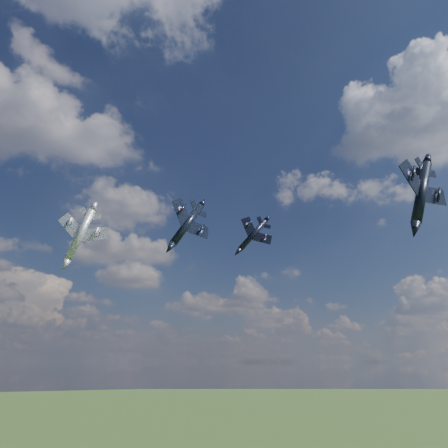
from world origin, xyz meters
name	(u,v)px	position (x,y,z in m)	size (l,w,h in m)	color
jet_lead_navy	(187,224)	(-4.62, 9.60, 82.38)	(10.07, 14.04, 2.90)	black
jet_right_navy	(422,192)	(24.53, -16.34, 83.30)	(11.47, 15.99, 3.31)	black
jet_high_navy	(253,235)	(15.91, 24.86, 86.73)	(9.24, 12.89, 2.67)	black
jet_left_silver	(80,235)	(-21.64, 29.83, 84.07)	(11.46, 15.98, 3.31)	gray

